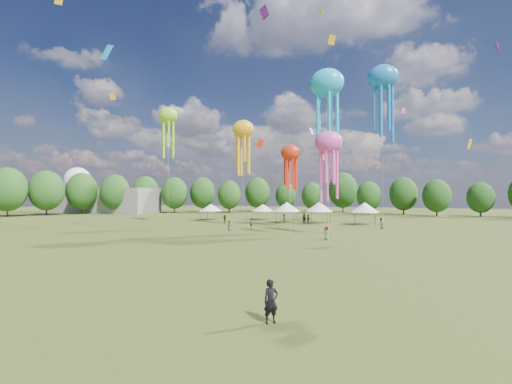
% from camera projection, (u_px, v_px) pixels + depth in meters
% --- Properties ---
extents(ground, '(300.00, 300.00, 0.00)m').
position_uv_depth(ground, '(132.00, 291.00, 19.54)').
color(ground, '#384416').
rests_on(ground, ground).
extents(observer_main, '(0.83, 0.81, 1.93)m').
position_uv_depth(observer_main, '(271.00, 301.00, 14.69)').
color(observer_main, black).
rests_on(observer_main, ground).
extents(spectator_near, '(0.92, 0.83, 1.56)m').
position_uv_depth(spectator_near, '(229.00, 226.00, 53.40)').
color(spectator_near, gray).
rests_on(spectator_near, ground).
extents(spectators_far, '(30.91, 28.05, 1.91)m').
position_uv_depth(spectators_far, '(302.00, 221.00, 62.71)').
color(spectators_far, gray).
rests_on(spectators_far, ground).
extents(festival_tents, '(39.62, 12.31, 4.35)m').
position_uv_depth(festival_tents, '(290.00, 207.00, 70.71)').
color(festival_tents, '#47474C').
rests_on(festival_tents, ground).
extents(show_kites, '(45.24, 19.66, 28.98)m').
position_uv_depth(show_kites, '(307.00, 115.00, 56.34)').
color(show_kites, yellow).
rests_on(show_kites, ground).
extents(small_kites, '(77.24, 64.30, 46.51)m').
position_uv_depth(small_kites, '(290.00, 50.00, 56.86)').
color(small_kites, yellow).
rests_on(small_kites, ground).
extents(treeline, '(201.57, 95.24, 13.43)m').
position_uv_depth(treeline, '(294.00, 192.00, 80.04)').
color(treeline, '#38281C').
rests_on(treeline, ground).
extents(hangar, '(40.00, 12.00, 8.00)m').
position_uv_depth(hangar, '(100.00, 200.00, 110.94)').
color(hangar, gray).
rests_on(hangar, ground).
extents(radome, '(9.00, 9.00, 16.00)m').
position_uv_depth(radome, '(78.00, 184.00, 121.83)').
color(radome, white).
rests_on(radome, ground).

